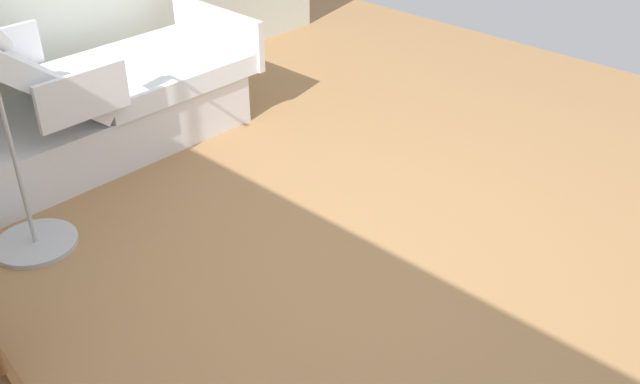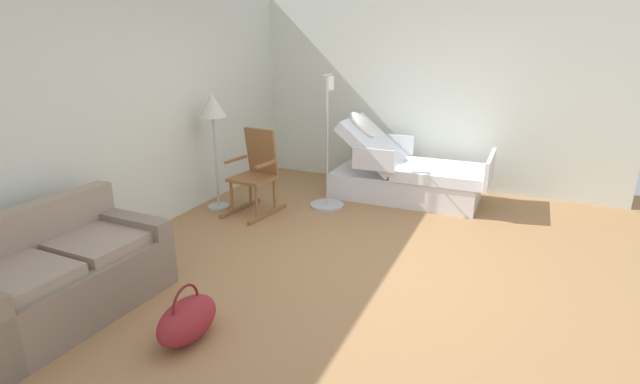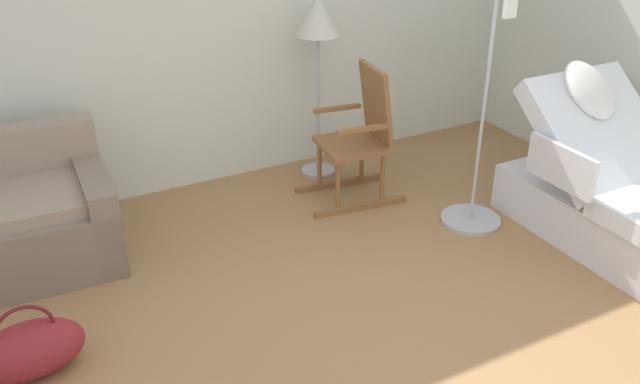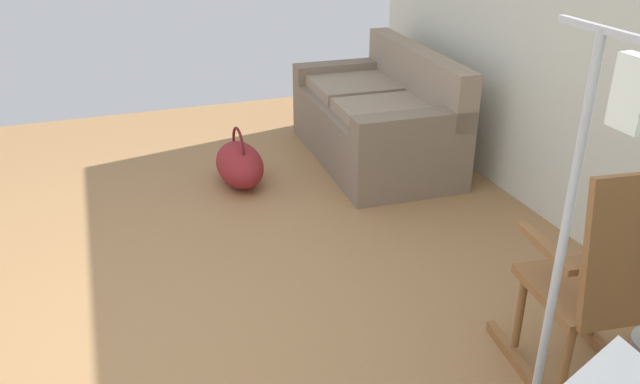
% 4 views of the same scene
% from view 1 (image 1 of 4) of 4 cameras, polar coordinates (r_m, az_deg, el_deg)
% --- Properties ---
extents(ground_plane, '(7.13, 7.13, 0.00)m').
position_cam_1_polar(ground_plane, '(3.70, 2.81, -6.41)').
color(ground_plane, '#9E7247').
extents(hospital_bed, '(1.05, 2.07, 1.18)m').
position_cam_1_polar(hospital_bed, '(4.93, -17.48, 6.71)').
color(hospital_bed, silver).
rests_on(hospital_bed, ground).
extents(iv_pole, '(0.44, 0.44, 1.69)m').
position_cam_1_polar(iv_pole, '(4.05, -22.27, -1.04)').
color(iv_pole, '#B2B5BA').
rests_on(iv_pole, ground).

